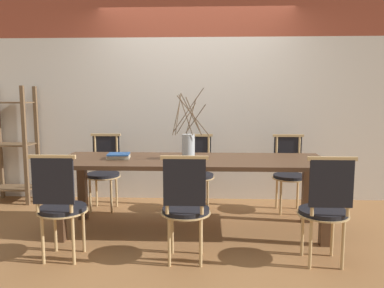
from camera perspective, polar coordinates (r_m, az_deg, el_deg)
ground_plane at (r=3.93m, az=0.00°, el=-13.06°), size 16.00×16.00×0.00m
wall_rear at (r=4.96m, az=0.62°, el=9.95°), size 12.00×0.06×3.20m
dining_table at (r=3.76m, az=0.00°, el=-3.69°), size 2.68×0.87×0.75m
chair_near_leftend at (r=3.30m, az=-19.45°, el=-8.53°), size 0.41×0.41×0.91m
chair_near_left at (r=3.08m, az=-1.01°, el=-9.26°), size 0.41×0.41×0.91m
chair_near_center at (r=3.22m, az=19.64°, el=-8.96°), size 0.41×0.41×0.91m
chair_far_leftend at (r=4.68m, az=-13.25°, el=-3.74°), size 0.41×0.41×0.91m
chair_far_left at (r=4.51m, az=0.80°, el=-3.96°), size 0.41×0.41×0.91m
chair_far_center at (r=4.61m, az=14.60°, el=-3.94°), size 0.41×0.41×0.91m
vase_centerpiece at (r=3.70m, az=-0.57°, el=-0.14°), size 0.38×0.38×0.71m
book_stack at (r=3.82m, az=-11.13°, el=-1.80°), size 0.24×0.23×0.05m
shelving_rack at (r=5.36m, az=-25.76°, el=-0.12°), size 0.56×0.38×1.50m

